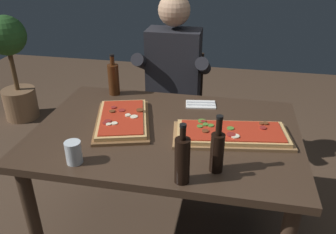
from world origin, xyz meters
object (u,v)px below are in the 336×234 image
at_px(pizza_rectangular_front, 231,134).
at_px(pizza_rectangular_left, 122,120).
at_px(tumbler_near_camera, 74,154).
at_px(potted_plant_corner, 12,64).
at_px(wine_bottle_dark, 182,160).
at_px(seated_diner, 173,79).
at_px(oil_bottle_amber, 217,150).
at_px(dining_table, 166,145).
at_px(diner_chair, 175,104).
at_px(vinegar_bottle_green, 114,79).

bearing_deg(pizza_rectangular_front, pizza_rectangular_left, 176.00).
height_order(pizza_rectangular_front, tumbler_near_camera, tumbler_near_camera).
relative_size(pizza_rectangular_left, potted_plant_corner, 0.52).
height_order(wine_bottle_dark, seated_diner, seated_diner).
distance_m(oil_bottle_amber, tumbler_near_camera, 0.64).
xyz_separation_m(pizza_rectangular_front, oil_bottle_amber, (-0.06, -0.30, 0.08)).
bearing_deg(pizza_rectangular_left, oil_bottle_amber, -32.25).
distance_m(pizza_rectangular_front, tumbler_near_camera, 0.78).
bearing_deg(pizza_rectangular_left, potted_plant_corner, 141.20).
height_order(pizza_rectangular_front, seated_diner, seated_diner).
bearing_deg(wine_bottle_dark, oil_bottle_amber, 38.02).
bearing_deg(dining_table, pizza_rectangular_front, -2.47).
bearing_deg(pizza_rectangular_front, seated_diner, 120.70).
bearing_deg(pizza_rectangular_front, potted_plant_corner, 149.14).
relative_size(pizza_rectangular_front, potted_plant_corner, 0.61).
xyz_separation_m(dining_table, wine_bottle_dark, (0.15, -0.42, 0.20)).
bearing_deg(seated_diner, tumbler_near_camera, -102.44).
relative_size(oil_bottle_amber, seated_diner, 0.20).
relative_size(seated_diner, potted_plant_corner, 1.28).
bearing_deg(pizza_rectangular_front, oil_bottle_amber, -100.95).
bearing_deg(diner_chair, tumbler_near_camera, -101.26).
height_order(dining_table, diner_chair, diner_chair).
xyz_separation_m(pizza_rectangular_left, oil_bottle_amber, (0.54, -0.34, 0.08)).
bearing_deg(potted_plant_corner, oil_bottle_amber, -37.19).
distance_m(pizza_rectangular_left, tumbler_near_camera, 0.42).
relative_size(dining_table, wine_bottle_dark, 5.13).
height_order(wine_bottle_dark, diner_chair, wine_bottle_dark).
bearing_deg(dining_table, pizza_rectangular_left, 173.92).
xyz_separation_m(pizza_rectangular_left, potted_plant_corner, (-1.52, 1.22, -0.18)).
bearing_deg(tumbler_near_camera, wine_bottle_dark, -4.61).
distance_m(wine_bottle_dark, diner_chair, 1.35).
height_order(pizza_rectangular_left, potted_plant_corner, potted_plant_corner).
height_order(wine_bottle_dark, vinegar_bottle_green, wine_bottle_dark).
relative_size(tumbler_near_camera, diner_chair, 0.12).
height_order(dining_table, tumbler_near_camera, tumbler_near_camera).
distance_m(pizza_rectangular_left, wine_bottle_dark, 0.61).
distance_m(pizza_rectangular_left, oil_bottle_amber, 0.64).
bearing_deg(pizza_rectangular_left, tumbler_near_camera, -103.30).
bearing_deg(tumbler_near_camera, vinegar_bottle_green, 95.81).
bearing_deg(seated_diner, diner_chair, 90.00).
height_order(pizza_rectangular_front, diner_chair, diner_chair).
xyz_separation_m(vinegar_bottle_green, potted_plant_corner, (-1.35, 0.85, -0.27)).
height_order(dining_table, oil_bottle_amber, oil_bottle_amber).
relative_size(wine_bottle_dark, potted_plant_corner, 0.26).
bearing_deg(diner_chair, pizza_rectangular_left, -100.26).
bearing_deg(oil_bottle_amber, potted_plant_corner, 142.81).
bearing_deg(diner_chair, seated_diner, -90.00).
distance_m(oil_bottle_amber, seated_diner, 1.12).
bearing_deg(dining_table, oil_bottle_amber, -47.55).
xyz_separation_m(wine_bottle_dark, diner_chair, (-0.25, 1.27, -0.36)).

